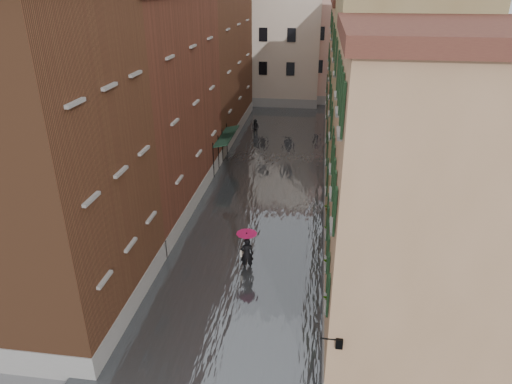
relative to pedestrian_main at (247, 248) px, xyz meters
The scene contains 16 objects.
ground 2.22m from the pedestrian_main, 96.67° to the right, with size 120.00×120.00×0.00m, color slate.
floodwater 11.25m from the pedestrian_main, 91.08° to the left, with size 10.00×60.00×0.20m, color #484C50.
building_left_near 9.69m from the pedestrian_main, 152.15° to the right, with size 6.00×8.00×13.00m, color brown.
building_left_mid 11.33m from the pedestrian_main, 135.09° to the left, with size 6.00×14.00×12.50m, color #5C2B1D.
building_left_far 24.03m from the pedestrian_main, 108.00° to the left, with size 6.00×16.00×14.00m, color brown.
building_right_near 8.98m from the pedestrian_main, 29.30° to the right, with size 6.00×8.00×11.50m, color #A27853.
building_right_mid 11.18m from the pedestrian_main, 46.65° to the left, with size 6.00×14.00×13.00m, color #9B8C5E.
building_right_far 23.63m from the pedestrian_main, 72.99° to the left, with size 6.00×16.00×11.50m, color #A27853.
building_end_cream 36.71m from the pedestrian_main, 95.07° to the left, with size 12.00×9.00×13.00m, color beige.
building_end_pink 38.91m from the pedestrian_main, 81.38° to the left, with size 10.00×9.00×12.00m, color tan.
awning_near 13.14m from the pedestrian_main, 106.41° to the left, with size 1.09×3.20×2.80m.
awning_far 14.80m from the pedestrian_main, 104.50° to the left, with size 1.09×3.26×2.80m.
wall_lantern 9.00m from the pedestrian_main, 62.19° to the right, with size 0.71×0.22×0.35m.
window_planters 5.15m from the pedestrian_main, 32.57° to the right, with size 0.59×7.84×0.84m.
pedestrian_main is the anchor object (origin of this frame).
pedestrian_far 21.89m from the pedestrian_main, 96.93° to the left, with size 0.74×0.58×1.53m, color black.
Camera 1 is at (3.31, -17.02, 13.08)m, focal length 32.00 mm.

